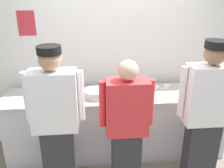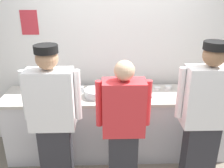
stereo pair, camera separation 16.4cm
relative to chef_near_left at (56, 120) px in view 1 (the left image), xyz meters
name	(u,v)px [view 1 (the left image)]	position (x,y,z in m)	size (l,w,h in m)	color
ground_plane	(119,167)	(0.72, 0.30, -0.92)	(9.00, 9.00, 0.00)	slate
wall_back	(114,47)	(0.72, 1.10, 0.51)	(4.69, 0.11, 2.87)	silver
prep_counter	(117,124)	(0.72, 0.64, -0.47)	(2.99, 0.65, 0.91)	silver
chef_near_left	(56,120)	(0.00, 0.00, 0.00)	(0.62, 0.24, 1.73)	#2D2D33
chef_center	(127,127)	(0.75, -0.04, -0.09)	(0.59, 0.24, 1.58)	#2D2D33
chef_far_right	(206,114)	(1.63, -0.03, 0.02)	(0.63, 0.24, 1.75)	#2D2D33
plate_stack_front	(46,91)	(-0.22, 0.75, 0.02)	(0.23, 0.23, 0.06)	white
mixing_bowl_steel	(97,93)	(0.45, 0.58, 0.04)	(0.32, 0.32, 0.10)	#B7BABF
sheet_tray	(130,93)	(0.89, 0.64, 0.00)	(0.52, 0.33, 0.02)	#B7BABF
squeeze_bottle_primary	(194,87)	(1.72, 0.57, 0.08)	(0.05, 0.05, 0.20)	orange
ramekin_yellow_sauce	(167,86)	(1.44, 0.80, 0.01)	(0.10, 0.10, 0.05)	white
ramekin_red_sauce	(69,98)	(0.09, 0.52, 0.01)	(0.10, 0.10, 0.04)	white
ramekin_orange_sauce	(156,87)	(1.28, 0.78, 0.01)	(0.08, 0.08, 0.04)	white
ramekin_green_sauce	(55,99)	(-0.08, 0.52, 0.01)	(0.08, 0.08, 0.04)	white
deli_cup	(80,90)	(0.23, 0.70, 0.03)	(0.09, 0.09, 0.09)	white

